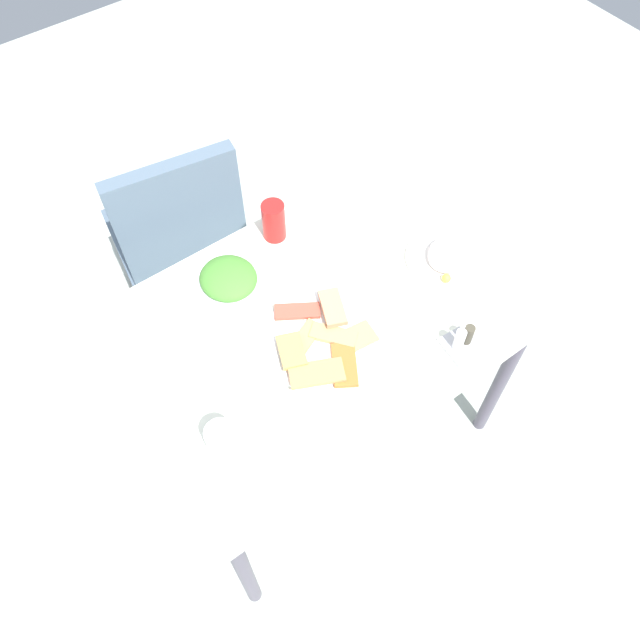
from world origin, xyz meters
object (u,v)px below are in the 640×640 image
at_px(soda_can, 274,221).
at_px(spoon, 133,321).
at_px(drinking_glass, 222,442).
at_px(paper_napkin, 137,327).
at_px(dining_table, 319,335).
at_px(condiment_caddy, 462,342).
at_px(dining_chair, 179,233).
at_px(salad_plate_rice, 229,279).
at_px(fork, 139,331).
at_px(salad_plate_greens, 448,256).
at_px(pide_platter, 322,340).

bearing_deg(soda_can, spoon, -176.62).
height_order(drinking_glass, paper_napkin, drinking_glass).
distance_m(dining_table, soda_can, 0.35).
distance_m(drinking_glass, condiment_caddy, 0.65).
relative_size(dining_chair, spoon, 4.94).
height_order(dining_chair, salad_plate_rice, dining_chair).
height_order(drinking_glass, spoon, drinking_glass).
relative_size(paper_napkin, fork, 0.73).
xyz_separation_m(dining_table, salad_plate_rice, (-0.13, 0.23, 0.12)).
relative_size(soda_can, condiment_caddy, 1.24).
bearing_deg(fork, soda_can, 14.82).
bearing_deg(salad_plate_rice, fork, 178.52).
bearing_deg(drinking_glass, condiment_caddy, -10.55).
distance_m(dining_chair, salad_plate_greens, 0.93).
xyz_separation_m(soda_can, paper_napkin, (-0.47, -0.05, -0.06)).
bearing_deg(dining_table, fork, 149.41).
distance_m(pide_platter, spoon, 0.50).
height_order(drinking_glass, condiment_caddy, drinking_glass).
distance_m(dining_table, spoon, 0.50).
xyz_separation_m(dining_chair, salad_plate_greens, (0.49, -0.75, 0.26)).
xyz_separation_m(dining_chair, drinking_glass, (-0.31, -0.86, 0.30)).
relative_size(dining_table, spoon, 5.95).
relative_size(drinking_glass, fork, 0.54).
distance_m(salad_plate_rice, spoon, 0.28).
distance_m(dining_chair, pide_platter, 0.80).
distance_m(soda_can, spoon, 0.47).
height_order(dining_table, spoon, spoon).
bearing_deg(fork, salad_plate_rice, 5.61).
relative_size(dining_chair, paper_napkin, 6.34).
bearing_deg(dining_table, paper_napkin, 147.56).
relative_size(pide_platter, paper_napkin, 2.22).
bearing_deg(dining_table, drinking_glass, -156.65).
bearing_deg(dining_chair, fork, -125.42).
height_order(salad_plate_greens, paper_napkin, salad_plate_greens).
distance_m(pide_platter, fork, 0.48).
bearing_deg(salad_plate_greens, drinking_glass, -172.10).
distance_m(paper_napkin, fork, 0.02).
bearing_deg(spoon, salad_plate_greens, -19.08).
distance_m(dining_table, dining_chair, 0.71).
bearing_deg(dining_table, salad_plate_greens, -8.61).
relative_size(paper_napkin, condiment_caddy, 1.47).
relative_size(soda_can, paper_napkin, 0.84).
bearing_deg(spoon, salad_plate_rice, -5.48).
xyz_separation_m(spoon, condiment_caddy, (0.64, -0.57, 0.02)).
bearing_deg(salad_plate_rice, salad_plate_greens, -28.67).
xyz_separation_m(pide_platter, paper_napkin, (-0.36, 0.33, -0.01)).
height_order(salad_plate_rice, drinking_glass, drinking_glass).
bearing_deg(dining_chair, paper_napkin, -126.53).
relative_size(drinking_glass, paper_napkin, 0.74).
bearing_deg(soda_can, drinking_glass, -134.23).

